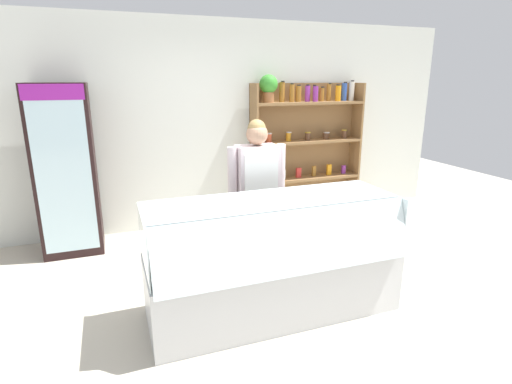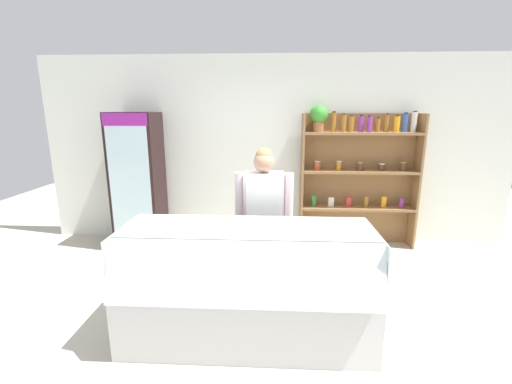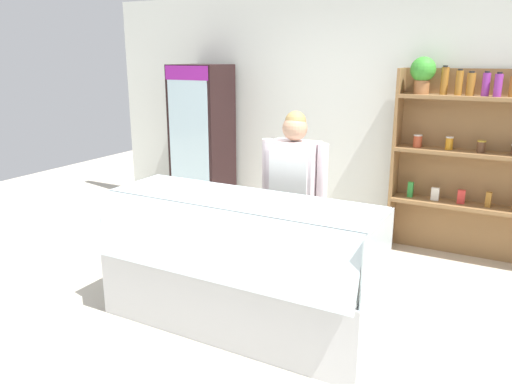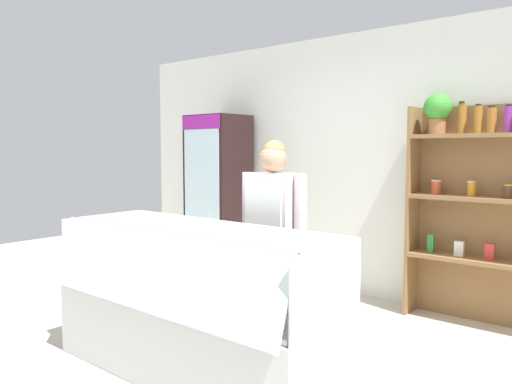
% 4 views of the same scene
% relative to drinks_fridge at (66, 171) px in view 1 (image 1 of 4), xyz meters
% --- Properties ---
extents(ground_plane, '(12.00, 12.00, 0.00)m').
position_rel_drinks_fridge_xyz_m(ground_plane, '(1.93, -1.90, -0.96)').
color(ground_plane, beige).
extents(back_wall, '(6.80, 0.10, 2.70)m').
position_rel_drinks_fridge_xyz_m(back_wall, '(1.93, 0.41, 0.39)').
color(back_wall, silver).
rests_on(back_wall, ground).
extents(drinks_fridge, '(0.63, 0.57, 1.91)m').
position_rel_drinks_fridge_xyz_m(drinks_fridge, '(0.00, 0.00, 0.00)').
color(drinks_fridge, black).
rests_on(drinks_fridge, ground).
extents(shelving_unit, '(1.63, 0.29, 2.01)m').
position_rel_drinks_fridge_xyz_m(shelving_unit, '(3.06, 0.22, 0.18)').
color(shelving_unit, olive).
rests_on(shelving_unit, ground).
extents(deli_display_case, '(2.10, 0.81, 1.01)m').
position_rel_drinks_fridge_xyz_m(deli_display_case, '(1.69, -2.01, -0.64)').
color(deli_display_case, silver).
rests_on(deli_display_case, ground).
extents(shop_clerk, '(0.59, 0.25, 1.59)m').
position_rel_drinks_fridge_xyz_m(shop_clerk, '(1.81, -1.29, -0.03)').
color(shop_clerk, '#2D2D38').
rests_on(shop_clerk, ground).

